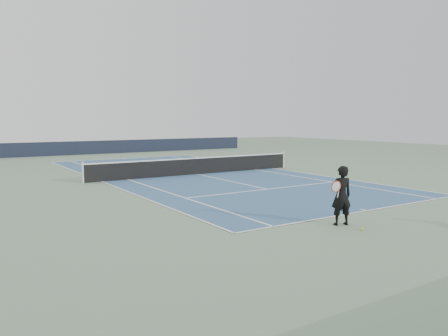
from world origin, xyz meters
TOP-DOWN VIEW (x-y plane):
  - ground at (0.00, 0.00)m, footprint 80.00×80.00m
  - court_surface at (0.00, 0.00)m, footprint 10.97×23.77m
  - tennis_net at (0.00, 0.00)m, footprint 12.90×0.10m
  - windscreen_far at (0.00, 17.88)m, footprint 30.00×0.25m
  - tennis_player at (-2.29, -12.76)m, footprint 0.84×0.66m
  - tennis_ball at (-2.25, -13.52)m, footprint 0.07×0.07m

SIDE VIEW (x-z plane):
  - ground at x=0.00m, z-range 0.00..0.00m
  - court_surface at x=0.00m, z-range 0.00..0.01m
  - tennis_ball at x=-2.25m, z-range 0.00..0.07m
  - tennis_net at x=0.00m, z-range -0.03..1.04m
  - windscreen_far at x=0.00m, z-range 0.00..1.20m
  - tennis_player at x=-2.29m, z-range 0.00..1.77m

